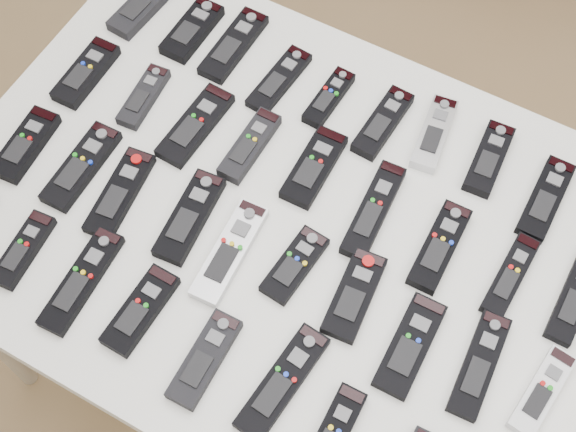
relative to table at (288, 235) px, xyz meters
The scene contains 35 objects.
ground 0.74m from the table, 35.22° to the left, with size 4.00×4.00×0.00m, color #95744C.
table is the anchor object (origin of this frame).
remote_0 0.59m from the table, 149.84° to the left, with size 0.06×0.18×0.02m, color black.
remote_1 0.48m from the table, 143.34° to the left, with size 0.06×0.15×0.02m, color black.
remote_2 0.42m from the table, 134.55° to the left, with size 0.06×0.19×0.02m, color black.
remote_3 0.32m from the table, 122.29° to the left, with size 0.05×0.17×0.02m, color black.
remote_4 0.29m from the table, 102.40° to the left, with size 0.04×0.14×0.02m, color black.
remote_5 0.28m from the table, 77.74° to the left, with size 0.05×0.16×0.02m, color black.
remote_6 0.34m from the table, 62.20° to the left, with size 0.05×0.16×0.02m, color #B7B7BC.
remote_7 0.40m from the table, 47.50° to the left, with size 0.05×0.16×0.02m, color black.
remote_8 0.47m from the table, 34.01° to the left, with size 0.05×0.17×0.02m, color black.
remote_10 0.52m from the table, 169.95° to the left, with size 0.06×0.16×0.02m, color black.
remote_11 0.39m from the table, 165.43° to the left, with size 0.04×0.14×0.02m, color black.
remote_12 0.28m from the table, 160.34° to the left, with size 0.06×0.19×0.02m, color black.
remote_13 0.18m from the table, 144.13° to the left, with size 0.05×0.16×0.02m, color black.
remote_14 0.14m from the table, 94.98° to the left, with size 0.06×0.17×0.02m, color black.
remote_15 0.17m from the table, 34.91° to the left, with size 0.05×0.20×0.02m, color black.
remote_16 0.28m from the table, 17.02° to the left, with size 0.05×0.18×0.02m, color black.
remote_17 0.41m from the table, 12.78° to the left, with size 0.04×0.16×0.02m, color black.
remote_18 0.52m from the table, 11.89° to the left, with size 0.05×0.18×0.02m, color black.
remote_19 0.52m from the table, 168.52° to the right, with size 0.06×0.16×0.02m, color black.
remote_20 0.40m from the table, 166.86° to the right, with size 0.06×0.19×0.02m, color black.
remote_21 0.32m from the table, 160.63° to the right, with size 0.06×0.18×0.02m, color black.
remote_22 0.19m from the table, 151.84° to the right, with size 0.06×0.18×0.02m, color black.
remote_23 0.14m from the table, 118.14° to the right, with size 0.05×0.20×0.02m, color #B7B7BC.
remote_24 0.11m from the table, 53.66° to the right, with size 0.05×0.14×0.02m, color black.
remote_25 0.20m from the table, 23.52° to the right, with size 0.06×0.16×0.02m, color black.
remote_26 0.32m from the table, 20.56° to the right, with size 0.06×0.18×0.02m, color black.
remote_27 0.42m from the table, 11.73° to the right, with size 0.05×0.19×0.02m, color black.
remote_28 0.52m from the table, ahead, with size 0.04×0.16×0.02m, color silver.
remote_30 0.47m from the table, 143.33° to the right, with size 0.04×0.15×0.02m, color black.
remote_31 0.38m from the table, 132.25° to the right, with size 0.05×0.20×0.02m, color black.
remote_32 0.31m from the table, 115.78° to the right, with size 0.06×0.16×0.02m, color black.
remote_33 0.30m from the table, 88.62° to the right, with size 0.05×0.17×0.02m, color black.
remote_34 0.31m from the table, 62.67° to the right, with size 0.05×0.20×0.02m, color black.
Camera 1 is at (0.18, -0.69, 2.06)m, focal length 50.00 mm.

